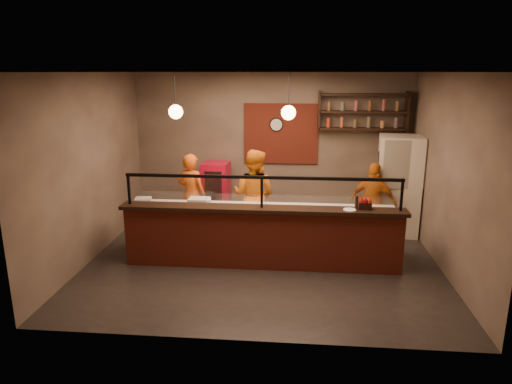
# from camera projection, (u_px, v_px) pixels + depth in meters

# --- Properties ---
(floor) EXTENTS (6.00, 6.00, 0.00)m
(floor) POSITION_uv_depth(u_px,v_px,m) (263.00, 260.00, 8.02)
(floor) COLOR black
(floor) RESTS_ON ground
(ceiling) EXTENTS (6.00, 6.00, 0.00)m
(ceiling) POSITION_uv_depth(u_px,v_px,m) (264.00, 72.00, 7.20)
(ceiling) COLOR #332D27
(ceiling) RESTS_ON wall_back
(wall_back) EXTENTS (6.00, 0.00, 6.00)m
(wall_back) POSITION_uv_depth(u_px,v_px,m) (272.00, 147.00, 10.01)
(wall_back) COLOR #7C6C5B
(wall_back) RESTS_ON floor
(wall_left) EXTENTS (0.00, 5.00, 5.00)m
(wall_left) POSITION_uv_depth(u_px,v_px,m) (90.00, 168.00, 7.87)
(wall_left) COLOR #7C6C5B
(wall_left) RESTS_ON floor
(wall_right) EXTENTS (0.00, 5.00, 5.00)m
(wall_right) POSITION_uv_depth(u_px,v_px,m) (449.00, 175.00, 7.35)
(wall_right) COLOR #7C6C5B
(wall_right) RESTS_ON floor
(wall_front) EXTENTS (6.00, 0.00, 6.00)m
(wall_front) POSITION_uv_depth(u_px,v_px,m) (247.00, 217.00, 5.20)
(wall_front) COLOR #7C6C5B
(wall_front) RESTS_ON floor
(brick_patch) EXTENTS (1.60, 0.04, 1.30)m
(brick_patch) POSITION_uv_depth(u_px,v_px,m) (281.00, 134.00, 9.89)
(brick_patch) COLOR maroon
(brick_patch) RESTS_ON wall_back
(service_counter) EXTENTS (4.60, 0.25, 1.00)m
(service_counter) POSITION_uv_depth(u_px,v_px,m) (262.00, 239.00, 7.60)
(service_counter) COLOR maroon
(service_counter) RESTS_ON floor
(counter_ledge) EXTENTS (4.70, 0.37, 0.06)m
(counter_ledge) POSITION_uv_depth(u_px,v_px,m) (262.00, 209.00, 7.46)
(counter_ledge) COLOR black
(counter_ledge) RESTS_ON service_counter
(worktop_cabinet) EXTENTS (4.60, 0.75, 0.85)m
(worktop_cabinet) POSITION_uv_depth(u_px,v_px,m) (264.00, 233.00, 8.10)
(worktop_cabinet) COLOR gray
(worktop_cabinet) RESTS_ON floor
(worktop) EXTENTS (4.60, 0.75, 0.05)m
(worktop) POSITION_uv_depth(u_px,v_px,m) (264.00, 209.00, 7.98)
(worktop) COLOR white
(worktop) RESTS_ON worktop_cabinet
(sneeze_guard) EXTENTS (4.50, 0.05, 0.52)m
(sneeze_guard) POSITION_uv_depth(u_px,v_px,m) (262.00, 189.00, 7.38)
(sneeze_guard) COLOR white
(sneeze_guard) RESTS_ON counter_ledge
(wall_shelving) EXTENTS (1.84, 0.28, 0.85)m
(wall_shelving) POSITION_uv_depth(u_px,v_px,m) (363.00, 112.00, 9.47)
(wall_shelving) COLOR black
(wall_shelving) RESTS_ON wall_back
(wall_clock) EXTENTS (0.30, 0.04, 0.30)m
(wall_clock) POSITION_uv_depth(u_px,v_px,m) (276.00, 125.00, 9.84)
(wall_clock) COLOR black
(wall_clock) RESTS_ON wall_back
(pendant_left) EXTENTS (0.24, 0.24, 0.77)m
(pendant_left) POSITION_uv_depth(u_px,v_px,m) (176.00, 112.00, 7.69)
(pendant_left) COLOR black
(pendant_left) RESTS_ON ceiling
(pendant_right) EXTENTS (0.24, 0.24, 0.77)m
(pendant_right) POSITION_uv_depth(u_px,v_px,m) (288.00, 113.00, 7.52)
(pendant_right) COLOR black
(pendant_right) RESTS_ON ceiling
(cook_left) EXTENTS (0.70, 0.58, 1.66)m
(cook_left) POSITION_uv_depth(u_px,v_px,m) (192.00, 195.00, 9.09)
(cook_left) COLOR #E65C15
(cook_left) RESTS_ON floor
(cook_mid) EXTENTS (1.05, 0.93, 1.79)m
(cook_mid) POSITION_uv_depth(u_px,v_px,m) (254.00, 195.00, 8.79)
(cook_mid) COLOR orange
(cook_mid) RESTS_ON floor
(cook_right) EXTENTS (0.97, 0.69, 1.53)m
(cook_right) POSITION_uv_depth(u_px,v_px,m) (373.00, 202.00, 8.82)
(cook_right) COLOR #CB6713
(cook_right) RESTS_ON floor
(fridge) EXTENTS (0.92, 0.87, 1.99)m
(fridge) POSITION_uv_depth(u_px,v_px,m) (398.00, 185.00, 9.15)
(fridge) COLOR beige
(fridge) RESTS_ON floor
(red_cooler) EXTENTS (0.60, 0.56, 1.30)m
(red_cooler) POSITION_uv_depth(u_px,v_px,m) (216.00, 192.00, 10.02)
(red_cooler) COLOR red
(red_cooler) RESTS_ON floor
(pizza_dough) EXTENTS (0.59, 0.59, 0.01)m
(pizza_dough) POSITION_uv_depth(u_px,v_px,m) (310.00, 210.00, 7.80)
(pizza_dough) COLOR white
(pizza_dough) RESTS_ON worktop
(prep_tub_a) EXTENTS (0.34, 0.28, 0.17)m
(prep_tub_a) POSITION_uv_depth(u_px,v_px,m) (199.00, 203.00, 7.97)
(prep_tub_a) COLOR silver
(prep_tub_a) RESTS_ON worktop
(prep_tub_b) EXTENTS (0.31, 0.27, 0.14)m
(prep_tub_b) POSITION_uv_depth(u_px,v_px,m) (143.00, 202.00, 8.10)
(prep_tub_b) COLOR silver
(prep_tub_b) RESTS_ON worktop
(prep_tub_c) EXTENTS (0.34, 0.30, 0.15)m
(prep_tub_c) POSITION_uv_depth(u_px,v_px,m) (202.00, 203.00, 8.00)
(prep_tub_c) COLOR white
(prep_tub_c) RESTS_ON worktop
(rolling_pin) EXTENTS (0.40, 0.17, 0.07)m
(rolling_pin) POSITION_uv_depth(u_px,v_px,m) (193.00, 204.00, 8.11)
(rolling_pin) COLOR yellow
(rolling_pin) RESTS_ON worktop
(condiment_caddy) EXTENTS (0.21, 0.16, 0.11)m
(condiment_caddy) POSITION_uv_depth(u_px,v_px,m) (365.00, 205.00, 7.36)
(condiment_caddy) COLOR black
(condiment_caddy) RESTS_ON counter_ledge
(pepper_mill) EXTENTS (0.06, 0.06, 0.23)m
(pepper_mill) POSITION_uv_depth(u_px,v_px,m) (356.00, 203.00, 7.29)
(pepper_mill) COLOR black
(pepper_mill) RESTS_ON counter_ledge
(small_plate) EXTENTS (0.27, 0.27, 0.01)m
(small_plate) POSITION_uv_depth(u_px,v_px,m) (350.00, 210.00, 7.29)
(small_plate) COLOR white
(small_plate) RESTS_ON counter_ledge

